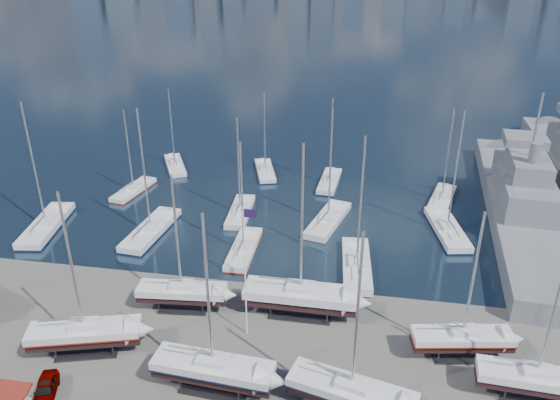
# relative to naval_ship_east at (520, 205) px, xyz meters

# --- Properties ---
(ground) EXTENTS (1400.00, 1400.00, 0.00)m
(ground) POSITION_rel_naval_ship_east_xyz_m (-31.74, -31.18, -1.66)
(ground) COLOR #605E59
(ground) RESTS_ON ground
(water) EXTENTS (1400.00, 600.00, 0.40)m
(water) POSITION_rel_naval_ship_east_xyz_m (-31.74, 278.82, -1.81)
(water) COLOR #19283B
(water) RESTS_ON ground
(sailboat_cradle_1) EXTENTS (10.02, 5.31, 15.63)m
(sailboat_cradle_1) POSITION_rel_naval_ship_east_xyz_m (-43.25, -34.14, 0.39)
(sailboat_cradle_1) COLOR #2D2D33
(sailboat_cradle_1) RESTS_ON ground
(sailboat_cradle_2) EXTENTS (8.85, 3.22, 14.29)m
(sailboat_cradle_2) POSITION_rel_naval_ship_east_xyz_m (-36.97, -26.69, 0.32)
(sailboat_cradle_2) COLOR #2D2D33
(sailboat_cradle_2) RESTS_ON ground
(sailboat_cradle_3) EXTENTS (10.09, 3.49, 16.03)m
(sailboat_cradle_3) POSITION_rel_naval_ship_east_xyz_m (-30.97, -36.50, 0.41)
(sailboat_cradle_3) COLOR #2D2D33
(sailboat_cradle_3) RESTS_ON ground
(sailboat_cradle_4) EXTENTS (10.89, 3.09, 17.63)m
(sailboat_cradle_4) POSITION_rel_naval_ship_east_xyz_m (-25.43, -25.58, 0.49)
(sailboat_cradle_4) COLOR #2D2D33
(sailboat_cradle_4) RESTS_ON ground
(sailboat_cradle_5) EXTENTS (10.25, 5.07, 15.97)m
(sailboat_cradle_5) POSITION_rel_naval_ship_east_xyz_m (-19.93, -37.14, 0.40)
(sailboat_cradle_5) COLOR #2D2D33
(sailboat_cradle_5) RESTS_ON ground
(sailboat_cradle_6) EXTENTS (8.98, 3.90, 14.19)m
(sailboat_cradle_6) POSITION_rel_naval_ship_east_xyz_m (-10.85, -29.12, 0.31)
(sailboat_cradle_6) COLOR #2D2D33
(sailboat_cradle_6) RESTS_ON ground
(sailboat_cradle_7) EXTENTS (9.02, 2.99, 14.62)m
(sailboat_cradle_7) POSITION_rel_naval_ship_east_xyz_m (-5.79, -33.18, 0.34)
(sailboat_cradle_7) COLOR #2D2D33
(sailboat_cradle_7) RESTS_ON ground
(sailboat_moored_0) EXTENTS (4.95, 11.90, 17.26)m
(sailboat_moored_0) POSITION_rel_naval_ship_east_xyz_m (-59.40, -13.86, -1.35)
(sailboat_moored_0) COLOR black
(sailboat_moored_0) RESTS_ON water
(sailboat_moored_1) EXTENTS (3.93, 8.91, 12.88)m
(sailboat_moored_1) POSITION_rel_naval_ship_east_xyz_m (-53.13, -1.50, -1.36)
(sailboat_moored_1) COLOR black
(sailboat_moored_1) RESTS_ON water
(sailboat_moored_2) EXTENTS (6.26, 9.12, 13.52)m
(sailboat_moored_2) POSITION_rel_naval_ship_east_xyz_m (-50.45, 8.54, -1.34)
(sailboat_moored_2) COLOR black
(sailboat_moored_2) RESTS_ON water
(sailboat_moored_3) EXTENTS (4.17, 11.46, 16.78)m
(sailboat_moored_3) POSITION_rel_naval_ship_east_xyz_m (-45.92, -12.78, -1.36)
(sailboat_moored_3) COLOR black
(sailboat_moored_3) RESTS_ON water
(sailboat_moored_4) EXTENTS (3.17, 9.40, 13.98)m
(sailboat_moored_4) POSITION_rel_naval_ship_east_xyz_m (-36.24, -5.79, -1.34)
(sailboat_moored_4) COLOR black
(sailboat_moored_4) RESTS_ON water
(sailboat_moored_5) EXTENTS (5.03, 9.27, 13.35)m
(sailboat_moored_5) POSITION_rel_naval_ship_east_xyz_m (-35.77, 8.77, -1.36)
(sailboat_moored_5) COLOR black
(sailboat_moored_5) RESTS_ON water
(sailboat_moored_6) EXTENTS (2.79, 9.59, 14.29)m
(sailboat_moored_6) POSITION_rel_naval_ship_east_xyz_m (-33.54, -15.19, -1.36)
(sailboat_moored_6) COLOR black
(sailboat_moored_6) RESTS_ON water
(sailboat_moored_7) EXTENTS (5.40, 10.95, 15.93)m
(sailboat_moored_7) POSITION_rel_naval_ship_east_xyz_m (-24.51, -6.32, -1.34)
(sailboat_moored_7) COLOR black
(sailboat_moored_7) RESTS_ON water
(sailboat_moored_8) EXTENTS (3.11, 9.33, 13.75)m
(sailboat_moored_8) POSITION_rel_naval_ship_east_xyz_m (-25.48, 6.34, -1.36)
(sailboat_moored_8) COLOR black
(sailboat_moored_8) RESTS_ON water
(sailboat_moored_9) EXTENTS (3.88, 10.99, 16.27)m
(sailboat_moored_9) POSITION_rel_naval_ship_east_xyz_m (-20.41, -16.53, -1.34)
(sailboat_moored_9) COLOR black
(sailboat_moored_9) RESTS_ON water
(sailboat_moored_10) EXTENTS (5.08, 11.35, 16.40)m
(sailboat_moored_10) POSITION_rel_naval_ship_east_xyz_m (-9.68, -6.28, -1.36)
(sailboat_moored_10) COLOR black
(sailboat_moored_10) RESTS_ON water
(sailboat_moored_11) EXTENTS (4.97, 9.77, 14.07)m
(sailboat_moored_11) POSITION_rel_naval_ship_east_xyz_m (-9.49, 2.93, -1.36)
(sailboat_moored_11) COLOR black
(sailboat_moored_11) RESTS_ON water
(naval_ship_east) EXTENTS (11.09, 47.84, 18.27)m
(naval_ship_east) POSITION_rel_naval_ship_east_xyz_m (0.00, 0.00, 0.00)
(naval_ship_east) COLOR slate
(naval_ship_east) RESTS_ON water
(car_a) EXTENTS (2.91, 4.35, 1.38)m
(car_a) POSITION_rel_naval_ship_east_xyz_m (-43.97, -39.55, -0.98)
(car_a) COLOR gray
(car_a) RESTS_ON ground
(flagpole) EXTENTS (1.16, 0.12, 13.19)m
(flagpole) POSITION_rel_naval_ship_east_xyz_m (-29.81, -29.28, 6.01)
(flagpole) COLOR white
(flagpole) RESTS_ON ground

